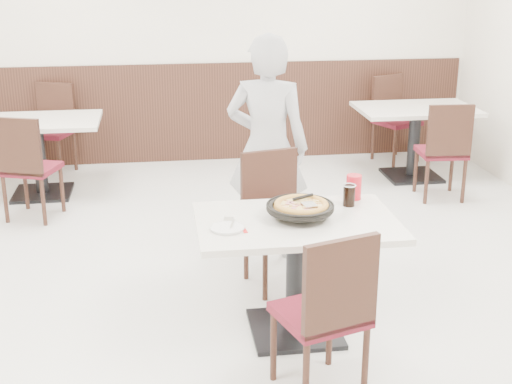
{
  "coord_description": "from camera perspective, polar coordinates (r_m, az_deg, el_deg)",
  "views": [
    {
      "loc": [
        -0.54,
        -4.39,
        2.27
      ],
      "look_at": [
        0.04,
        -0.3,
        0.87
      ],
      "focal_mm": 50.0,
      "sensor_mm": 36.0,
      "label": 1
    }
  ],
  "objects": [
    {
      "name": "floor",
      "position": [
        4.97,
        -1.0,
        -8.44
      ],
      "size": [
        7.0,
        7.0,
        0.0
      ],
      "primitive_type": "plane",
      "color": "beige",
      "rests_on": "ground"
    },
    {
      "name": "wall_back",
      "position": [
        7.96,
        -4.25,
        12.39
      ],
      "size": [
        6.0,
        0.04,
        2.8
      ],
      "primitive_type": "cube",
      "color": "beige",
      "rests_on": "floor"
    },
    {
      "name": "wainscot_back",
      "position": [
        8.08,
        -4.1,
        6.37
      ],
      "size": [
        5.9,
        0.03,
        1.1
      ],
      "primitive_type": "cube",
      "color": "black",
      "rests_on": "floor"
    },
    {
      "name": "main_table",
      "position": [
        4.41,
        3.2,
        -6.78
      ],
      "size": [
        1.22,
        0.82,
        0.75
      ],
      "primitive_type": null,
      "rotation": [
        0.0,
        0.0,
        -0.02
      ],
      "color": "silver",
      "rests_on": "floor"
    },
    {
      "name": "chair_near",
      "position": [
        3.82,
        5.13,
        -9.41
      ],
      "size": [
        0.53,
        0.53,
        0.95
      ],
      "primitive_type": null,
      "rotation": [
        0.0,
        0.0,
        0.31
      ],
      "color": "black",
      "rests_on": "floor"
    },
    {
      "name": "chair_far",
      "position": [
        4.97,
        1.88,
        -2.48
      ],
      "size": [
        0.51,
        0.51,
        0.95
      ],
      "primitive_type": null,
      "rotation": [
        0.0,
        0.0,
        3.38
      ],
      "color": "black",
      "rests_on": "floor"
    },
    {
      "name": "trivet",
      "position": [
        4.28,
        3.74,
        -1.86
      ],
      "size": [
        0.13,
        0.13,
        0.04
      ],
      "primitive_type": "cylinder",
      "rotation": [
        0.0,
        0.0,
        -0.02
      ],
      "color": "black",
      "rests_on": "main_table"
    },
    {
      "name": "pizza_pan",
      "position": [
        4.27,
        3.54,
        -1.56
      ],
      "size": [
        0.34,
        0.34,
        0.01
      ],
      "primitive_type": "cylinder",
      "rotation": [
        0.0,
        0.0,
        -0.02
      ],
      "color": "black",
      "rests_on": "trivet"
    },
    {
      "name": "pizza",
      "position": [
        4.28,
        3.65,
        -1.26
      ],
      "size": [
        0.34,
        0.34,
        0.02
      ],
      "primitive_type": "cylinder",
      "rotation": [
        0.0,
        0.0,
        -0.02
      ],
      "color": "gold",
      "rests_on": "pizza_pan"
    },
    {
      "name": "pizza_server",
      "position": [
        4.25,
        4.28,
        -0.97
      ],
      "size": [
        0.09,
        0.11,
        0.0
      ],
      "primitive_type": "cube",
      "rotation": [
        0.0,
        0.0,
        0.15
      ],
      "color": "white",
      "rests_on": "pizza"
    },
    {
      "name": "napkin",
      "position": [
        4.11,
        -2.1,
        -2.98
      ],
      "size": [
        0.16,
        0.16,
        0.0
      ],
      "primitive_type": "cube",
      "rotation": [
        0.0,
        0.0,
        0.12
      ],
      "color": "white",
      "rests_on": "main_table"
    },
    {
      "name": "side_plate",
      "position": [
        4.11,
        -2.31,
        -2.89
      ],
      "size": [
        0.2,
        0.2,
        0.01
      ],
      "primitive_type": "cylinder",
      "rotation": [
        0.0,
        0.0,
        -0.02
      ],
      "color": "silver",
      "rests_on": "napkin"
    },
    {
      "name": "fork",
      "position": [
        4.14,
        -1.9,
        -2.55
      ],
      "size": [
        0.04,
        0.14,
        0.0
      ],
      "primitive_type": "cube",
      "rotation": [
        0.0,
        0.0,
        -0.23
      ],
      "color": "white",
      "rests_on": "side_plate"
    },
    {
      "name": "cola_glass",
      "position": [
        4.5,
        7.46,
        -0.31
      ],
      "size": [
        0.08,
        0.08,
        0.13
      ],
      "primitive_type": "cylinder",
      "rotation": [
        0.0,
        0.0,
        -0.02
      ],
      "color": "black",
      "rests_on": "main_table"
    },
    {
      "name": "red_cup",
      "position": [
        4.63,
        7.83,
        0.4
      ],
      "size": [
        0.1,
        0.1,
        0.16
      ],
      "primitive_type": "cylinder",
      "rotation": [
        0.0,
        0.0,
        -0.02
      ],
      "color": "red",
      "rests_on": "main_table"
    },
    {
      "name": "diner_person",
      "position": [
        5.39,
        0.91,
        3.56
      ],
      "size": [
        0.73,
        0.59,
        1.72
      ],
      "primitive_type": "imported",
      "rotation": [
        0.0,
        0.0,
        2.81
      ],
      "color": "silver",
      "rests_on": "floor"
    },
    {
      "name": "bg_table_left",
      "position": [
        7.21,
        -16.94,
        2.64
      ],
      "size": [
        1.26,
        0.89,
        0.75
      ],
      "primitive_type": null,
      "rotation": [
        0.0,
        0.0,
        0.08
      ],
      "color": "silver",
      "rests_on": "floor"
    },
    {
      "name": "bg_chair_left_near",
      "position": [
        6.57,
        -17.54,
        1.98
      ],
      "size": [
        0.54,
        0.54,
        0.95
      ],
      "primitive_type": null,
      "rotation": [
        0.0,
        0.0,
        -0.34
      ],
      "color": "black",
      "rests_on": "floor"
    },
    {
      "name": "bg_chair_left_far",
      "position": [
        7.84,
        -16.2,
        4.74
      ],
      "size": [
        0.54,
        0.54,
        0.95
      ],
      "primitive_type": null,
      "rotation": [
        0.0,
        0.0,
        2.79
      ],
      "color": "black",
      "rests_on": "floor"
    },
    {
      "name": "bg_table_right",
      "position": [
        7.63,
        12.5,
        3.88
      ],
      "size": [
        1.26,
        0.89,
        0.75
      ],
      "primitive_type": null,
      "rotation": [
        0.0,
        0.0,
        -0.08
      ],
      "color": "silver",
      "rests_on": "floor"
    },
    {
      "name": "bg_chair_right_near",
      "position": [
        7.02,
        14.61,
        3.28
      ],
      "size": [
        0.45,
        0.45,
        0.95
      ],
      "primitive_type": null,
      "rotation": [
        0.0,
        0.0,
        -0.07
      ],
      "color": "black",
      "rests_on": "floor"
    },
    {
      "name": "bg_chair_right_far",
      "position": [
        8.18,
        11.22,
        5.68
      ],
      "size": [
        0.55,
        0.55,
        0.95
      ],
      "primitive_type": null,
      "rotation": [
        0.0,
        0.0,
        3.55
      ],
      "color": "black",
      "rests_on": "floor"
    }
  ]
}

